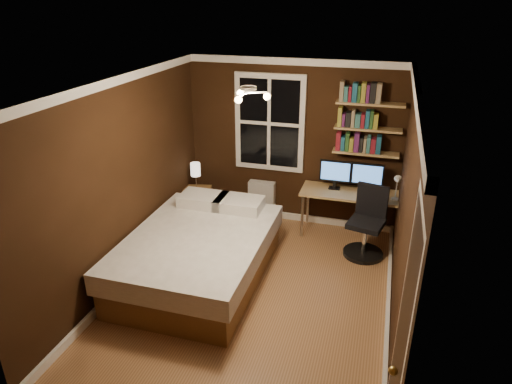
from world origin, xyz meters
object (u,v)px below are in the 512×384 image
(bed, at_px, (199,254))
(office_chair, at_px, (366,230))
(nightstand, at_px, (197,205))
(monitor_left, at_px, (335,175))
(monitor_right, at_px, (367,178))
(bedside_lamp, at_px, (196,177))
(desk, at_px, (352,196))
(desk_lamp, at_px, (397,187))
(radiator, at_px, (262,200))

(bed, height_order, office_chair, office_chair)
(bed, relative_size, nightstand, 4.30)
(monitor_left, bearing_deg, nightstand, -173.41)
(monitor_left, bearing_deg, monitor_right, 0.00)
(monitor_right, bearing_deg, nightstand, -174.57)
(bedside_lamp, height_order, monitor_left, monitor_left)
(bedside_lamp, bearing_deg, bed, -66.03)
(nightstand, xyz_separation_m, bedside_lamp, (0.00, 0.00, 0.48))
(desk, height_order, monitor_right, monitor_right)
(desk, distance_m, monitor_right, 0.34)
(bedside_lamp, height_order, desk_lamp, desk_lamp)
(bed, distance_m, monitor_left, 2.30)
(monitor_left, relative_size, office_chair, 0.46)
(monitor_right, bearing_deg, desk, -158.16)
(bedside_lamp, relative_size, monitor_right, 0.95)
(bed, xyz_separation_m, desk_lamp, (2.30, 1.47, 0.59))
(bedside_lamp, height_order, monitor_right, monitor_right)
(desk, bearing_deg, nightstand, -175.91)
(desk_lamp, distance_m, office_chair, 0.71)
(desk_lamp, xyz_separation_m, office_chair, (-0.33, -0.31, -0.54))
(nightstand, distance_m, desk_lamp, 3.02)
(bedside_lamp, bearing_deg, radiator, 20.07)
(nightstand, relative_size, office_chair, 0.53)
(radiator, bearing_deg, bedside_lamp, -159.93)
(bed, xyz_separation_m, monitor_left, (1.44, 1.70, 0.58))
(desk_lamp, bearing_deg, nightstand, -179.81)
(radiator, xyz_separation_m, monitor_right, (1.58, -0.11, 0.60))
(bed, bearing_deg, nightstand, 113.92)
(monitor_left, distance_m, monitor_right, 0.45)
(office_chair, bearing_deg, nightstand, -173.68)
(nightstand, bearing_deg, desk_lamp, -12.18)
(monitor_right, height_order, office_chair, monitor_right)
(radiator, bearing_deg, office_chair, -21.50)
(radiator, bearing_deg, bed, -99.58)
(bedside_lamp, xyz_separation_m, desk, (2.36, 0.17, -0.11))
(nightstand, height_order, desk, desk)
(bedside_lamp, relative_size, desk_lamp, 0.99)
(monitor_left, height_order, office_chair, monitor_left)
(bedside_lamp, height_order, desk, bedside_lamp)
(monitor_right, height_order, desk_lamp, desk_lamp)
(radiator, xyz_separation_m, desk, (1.40, -0.18, 0.32))
(desk, relative_size, office_chair, 1.48)
(nightstand, bearing_deg, radiator, 7.70)
(desk_lamp, relative_size, office_chair, 0.45)
(nightstand, xyz_separation_m, monitor_left, (2.09, 0.24, 0.65))
(office_chair, bearing_deg, desk, 131.74)
(radiator, distance_m, desk_lamp, 2.11)
(monitor_left, xyz_separation_m, monitor_right, (0.45, 0.00, 0.00))
(bed, height_order, nightstand, bed)
(monitor_right, bearing_deg, desk_lamp, -29.45)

